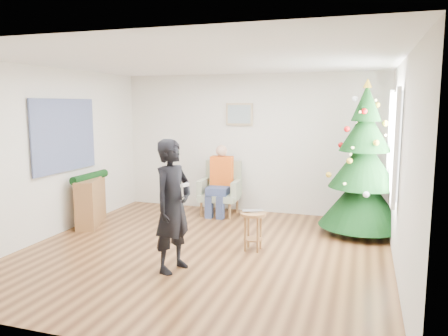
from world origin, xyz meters
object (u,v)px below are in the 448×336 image
(armchair, at_px, (220,195))
(console, at_px, (91,201))
(stool, at_px, (253,231))
(christmas_tree, at_px, (364,165))
(standing_man, at_px, (173,206))

(armchair, distance_m, console, 2.31)
(stool, xyz_separation_m, console, (-2.97, 0.46, 0.12))
(christmas_tree, relative_size, console, 2.43)
(christmas_tree, bearing_deg, console, -168.99)
(armchair, xyz_separation_m, standing_man, (0.33, -2.82, 0.45))
(stool, distance_m, standing_man, 1.38)
(stool, relative_size, armchair, 0.55)
(standing_man, height_order, console, standing_man)
(armchair, relative_size, standing_man, 0.60)
(armchair, bearing_deg, stool, -62.22)
(christmas_tree, distance_m, stool, 2.11)
(christmas_tree, distance_m, console, 4.54)
(christmas_tree, xyz_separation_m, armchair, (-2.52, 0.48, -0.73))
(armchair, bearing_deg, standing_man, -86.62)
(stool, bearing_deg, console, 171.25)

